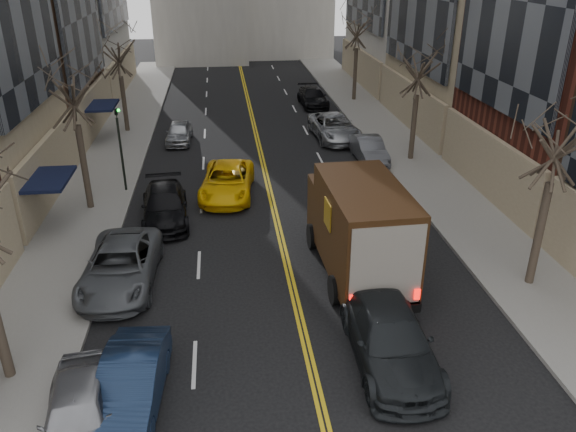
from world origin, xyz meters
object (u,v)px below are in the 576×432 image
observer_sedan (390,337)px  pedestrian (342,227)px  taxi (227,181)px  ups_truck (359,228)px

observer_sedan → pedestrian: 7.30m
observer_sedan → taxi: size_ratio=1.04×
ups_truck → taxi: ups_truck is taller
observer_sedan → pedestrian: pedestrian is taller
taxi → pedestrian: bearing=-46.4°
observer_sedan → taxi: (-4.56, 13.49, -0.06)m
ups_truck → pedestrian: bearing=91.7°
taxi → ups_truck: bearing=-53.6°
ups_truck → pedestrian: (-0.14, 2.19, -1.03)m
ups_truck → observer_sedan: 5.24m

